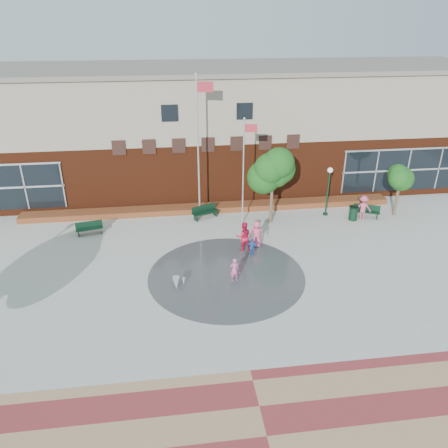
{
  "coord_description": "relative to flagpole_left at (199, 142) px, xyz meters",
  "views": [
    {
      "loc": [
        -2.71,
        -16.72,
        12.72
      ],
      "look_at": [
        0.0,
        4.0,
        2.6
      ],
      "focal_mm": 35.0,
      "sensor_mm": 36.0,
      "label": 1
    }
  ],
  "objects": [
    {
      "name": "ground",
      "position": [
        0.75,
        -10.72,
        -5.3
      ],
      "size": [
        120.0,
        120.0,
        0.0
      ],
      "primitive_type": "plane",
      "color": "#666056",
      "rests_on": "ground"
    },
    {
      "name": "plaza_concrete",
      "position": [
        0.75,
        -6.72,
        -5.29
      ],
      "size": [
        46.0,
        18.0,
        0.01
      ],
      "primitive_type": "cube",
      "color": "#A8A8A0",
      "rests_on": "ground"
    },
    {
      "name": "paver_band",
      "position": [
        0.75,
        -17.72,
        -5.29
      ],
      "size": [
        46.0,
        6.0,
        0.01
      ],
      "primitive_type": "cube",
      "color": "maroon",
      "rests_on": "ground"
    },
    {
      "name": "splash_pad",
      "position": [
        0.75,
        -7.72,
        -5.29
      ],
      "size": [
        8.4,
        8.4,
        0.01
      ],
      "primitive_type": "cylinder",
      "color": "#383A3D",
      "rests_on": "ground"
    },
    {
      "name": "library_building",
      "position": [
        0.75,
        6.76,
        -0.65
      ],
      "size": [
        44.4,
        10.4,
        9.2
      ],
      "color": "#511F0D",
      "rests_on": "ground"
    },
    {
      "name": "flower_bed",
      "position": [
        0.75,
        0.88,
        -5.3
      ],
      "size": [
        26.0,
        1.2,
        0.4
      ],
      "primitive_type": "cube",
      "color": "#AA0D1B",
      "rests_on": "ground"
    },
    {
      "name": "flagpole_left",
      "position": [
        0.0,
        0.0,
        0.0
      ],
      "size": [
        1.11,
        0.22,
        9.51
      ],
      "rotation": [
        0.0,
        0.0,
        -0.11
      ],
      "color": "silver",
      "rests_on": "ground"
    },
    {
      "name": "flagpole_right",
      "position": [
        2.71,
        -1.48,
        -1.34
      ],
      "size": [
        0.86,
        0.23,
        7.08
      ],
      "rotation": [
        0.0,
        0.0,
        -0.19
      ],
      "color": "silver",
      "rests_on": "ground"
    },
    {
      "name": "lamp_right",
      "position": [
        8.65,
        -0.9,
        -3.13
      ],
      "size": [
        0.37,
        0.37,
        3.48
      ],
      "color": "black",
      "rests_on": "ground"
    },
    {
      "name": "bench_left",
      "position": [
        -7.21,
        -1.79,
        -5.02
      ],
      "size": [
        1.72,
        0.77,
        0.84
      ],
      "rotation": [
        0.0,
        0.0,
        0.19
      ],
      "color": "black",
      "rests_on": "ground"
    },
    {
      "name": "bench_mid",
      "position": [
        0.29,
        -0.33,
        -5.0
      ],
      "size": [
        1.87,
        1.23,
        0.92
      ],
      "rotation": [
        0.0,
        0.0,
        0.43
      ],
      "color": "black",
      "rests_on": "ground"
    },
    {
      "name": "bench_right",
      "position": [
        11.31,
        -1.61,
        -5.01
      ],
      "size": [
        1.78,
        1.15,
        0.87
      ],
      "rotation": [
        0.0,
        0.0,
        -0.42
      ],
      "color": "black",
      "rests_on": "ground"
    },
    {
      "name": "trash_can",
      "position": [
        10.22,
        -1.91,
        -4.79
      ],
      "size": [
        0.6,
        0.6,
        0.99
      ],
      "color": "black",
      "rests_on": "ground"
    },
    {
      "name": "tree_mid",
      "position": [
        4.58,
        -1.56,
        -1.71
      ],
      "size": [
        2.92,
        2.92,
        4.92
      ],
      "color": "#4B3A2B",
      "rests_on": "ground"
    },
    {
      "name": "tree_small_right",
      "position": [
        13.39,
        -1.52,
        -2.59
      ],
      "size": [
        2.17,
        2.17,
        3.71
      ],
      "color": "#4B3A2B",
      "rests_on": "ground"
    },
    {
      "name": "water_jet_a",
      "position": [
        -1.95,
        -8.73,
        -5.3
      ],
      "size": [
        0.38,
        0.38,
        0.74
      ],
      "primitive_type": "cone",
      "rotation": [
        3.14,
        0.0,
        0.0
      ],
      "color": "white",
      "rests_on": "ground"
    },
    {
      "name": "water_jet_b",
      "position": [
        -1.57,
        -8.35,
        -5.3
      ],
      "size": [
        0.18,
        0.18,
        0.41
      ],
      "primitive_type": "cone",
      "rotation": [
        3.14,
        0.0,
        0.0
      ],
      "color": "white",
      "rests_on": "ground"
    },
    {
      "name": "child_splash",
      "position": [
        1.1,
        -8.29,
        -4.62
      ],
      "size": [
        0.52,
        0.37,
        1.36
      ],
      "primitive_type": "imported",
      "rotation": [
        0.0,
        0.0,
        3.23
      ],
      "color": "#C2538A",
      "rests_on": "ground"
    },
    {
      "name": "adult_red",
      "position": [
        2.12,
        -5.11,
        -4.38
      ],
      "size": [
        0.93,
        0.74,
        1.84
      ],
      "primitive_type": "imported",
      "rotation": [
        0.0,
        0.0,
        3.19
      ],
      "color": "red",
      "rests_on": "ground"
    },
    {
      "name": "adult_pink",
      "position": [
        2.98,
        -4.71,
        -4.46
      ],
      "size": [
        0.95,
        0.78,
        1.67
      ],
      "primitive_type": "imported",
      "rotation": [
        0.0,
        0.0,
        2.79
      ],
      "color": "#D94C74",
      "rests_on": "ground"
    },
    {
      "name": "child_blue",
      "position": [
        2.5,
        -5.86,
        -4.72
      ],
      "size": [
        0.72,
        0.59,
        1.15
      ],
      "primitive_type": "imported",
      "rotation": [
        0.0,
        0.0,
        2.59
      ],
      "color": "#285CB3",
      "rests_on": "ground"
    },
    {
      "name": "person_bench",
      "position": [
        10.86,
        -1.87,
        -4.43
      ],
      "size": [
        1.25,
        0.93,
        1.72
      ],
      "primitive_type": "imported",
      "rotation": [
        0.0,
        0.0,
        2.85
      ],
      "color": "#BE496B",
      "rests_on": "ground"
    }
  ]
}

